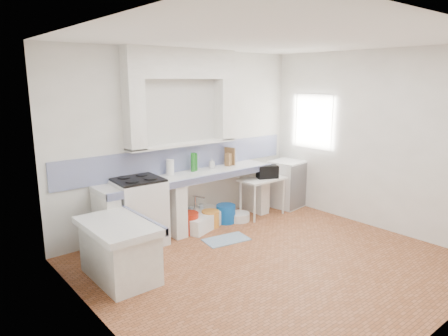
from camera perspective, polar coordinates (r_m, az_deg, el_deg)
floor at (r=5.44m, az=6.92°, el=-13.16°), size 4.50×4.50×0.00m
ceiling at (r=4.94m, az=7.80°, el=17.64°), size 4.50×4.50×0.00m
wall_back at (r=6.51m, az=-5.64°, el=4.03°), size 4.50×0.00×4.50m
wall_front at (r=3.96m, az=29.00°, el=-2.91°), size 4.50×0.00×4.50m
wall_left at (r=3.72m, az=-17.08°, el=-2.76°), size 0.00×4.50×4.50m
wall_right at (r=6.80m, az=20.43°, el=3.67°), size 0.00×4.50×4.50m
alcove_mass at (r=6.29m, az=-5.99°, el=14.47°), size 1.90×0.25×0.45m
window_frame at (r=7.58m, az=13.34°, el=6.46°), size 0.35×0.86×1.06m
lace_valance at (r=7.44m, az=12.80°, el=9.31°), size 0.01×0.84×0.24m
counter_slab at (r=6.31m, az=-4.76°, el=-1.21°), size 3.00×0.60×0.08m
counter_lip at (r=6.09m, az=-3.25°, el=-1.68°), size 3.00×0.04×0.10m
counter_pier_left at (r=5.79m, az=-16.19°, el=-7.58°), size 0.20×0.55×0.82m
counter_pier_mid at (r=6.25m, az=-7.33°, el=-5.69°), size 0.20×0.55×0.82m
counter_pier_right at (r=7.29m, az=4.36°, el=-2.99°), size 0.20×0.55×0.82m
peninsula_top at (r=4.94m, az=-14.73°, el=-7.89°), size 0.70×1.10×0.08m
peninsula_base at (r=5.07m, az=-14.51°, el=-11.61°), size 0.60×1.00×0.62m
peninsula_lip at (r=5.08m, az=-11.34°, el=-7.17°), size 0.04×1.10×0.10m
backsplash at (r=6.55m, az=-5.51°, el=1.42°), size 4.27×0.03×0.40m
stove at (r=5.96m, az=-11.95°, el=-6.14°), size 0.70×0.68×0.94m
sink at (r=6.61m, az=-3.14°, el=-7.37°), size 0.99×0.74×0.21m
side_table at (r=7.09m, az=5.42°, el=-4.09°), size 0.81×0.46×0.04m
fridge at (r=7.64m, az=8.85°, el=-2.21°), size 0.63×0.63×0.87m
bucket_red at (r=6.37m, az=-5.12°, el=-7.68°), size 0.41×0.41×0.32m
bucket_orange at (r=6.60m, az=-1.93°, el=-7.16°), size 0.36×0.36×0.27m
bucket_blue at (r=6.78m, az=0.25°, el=-6.46°), size 0.39×0.39×0.30m
basin_white at (r=6.88m, az=2.14°, el=-6.89°), size 0.42×0.42×0.14m
water_bottle_a at (r=6.68m, az=-4.73°, el=-6.76°), size 0.11×0.11×0.30m
water_bottle_b at (r=6.80m, az=-3.21°, el=-6.37°), size 0.09×0.09×0.31m
black_bag at (r=7.00m, az=6.15°, el=-0.52°), size 0.40×0.33×0.22m
green_bottle_a at (r=6.44m, az=-4.41°, el=0.83°), size 0.08×0.08×0.31m
green_bottle_b at (r=6.51m, az=-4.04°, el=0.87°), size 0.08×0.08×0.29m
knife_block at (r=6.87m, az=0.65°, el=1.21°), size 0.13×0.12×0.22m
cutting_board at (r=6.95m, az=0.82°, el=1.70°), size 0.07×0.22×0.30m
paper_towel at (r=6.26m, az=-7.61°, el=0.09°), size 0.13×0.13×0.24m
soap_bottle at (r=6.69m, az=-1.71°, el=0.70°), size 0.10×0.10×0.17m
rug at (r=6.11m, az=0.33°, el=-10.08°), size 0.72×0.49×0.01m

